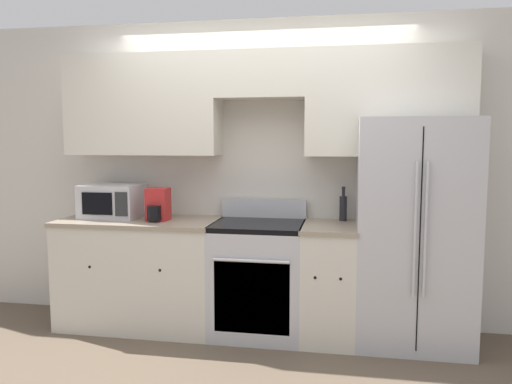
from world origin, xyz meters
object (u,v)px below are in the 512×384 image
object	(u,v)px
oven_range	(258,278)
refrigerator	(413,232)
microwave	(113,201)
bottle	(343,207)

from	to	relation	value
oven_range	refrigerator	distance (m)	1.28
refrigerator	microwave	distance (m)	2.50
microwave	bottle	xyz separation A→B (m)	(1.96, 0.16, -0.03)
microwave	refrigerator	bearing A→B (deg)	-0.57
oven_range	refrigerator	xyz separation A→B (m)	(1.21, 0.04, 0.41)
microwave	bottle	world-z (taller)	same
oven_range	bottle	size ratio (longest dim) A/B	3.80
oven_range	bottle	xyz separation A→B (m)	(0.67, 0.22, 0.57)
refrigerator	microwave	xyz separation A→B (m)	(-2.50, 0.02, 0.19)
oven_range	microwave	world-z (taller)	microwave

